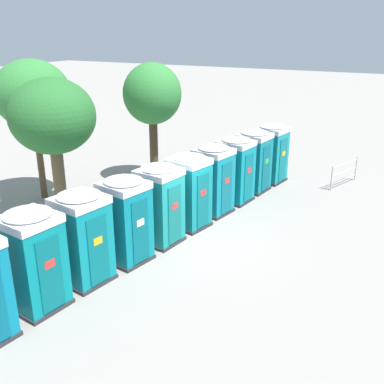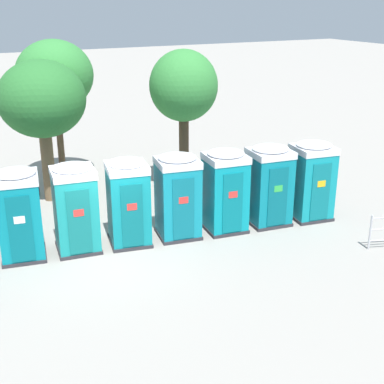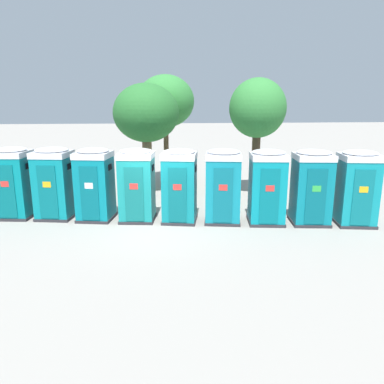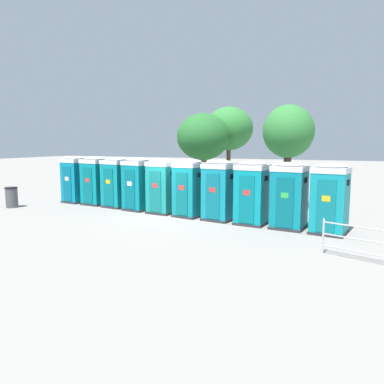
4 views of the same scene
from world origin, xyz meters
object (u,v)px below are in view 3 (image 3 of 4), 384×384
object	(u,v)px
portapotty_1	(14,182)
portapotty_5	(180,185)
portapotty_8	(311,187)
portapotty_9	(357,187)
street_tree_2	(146,114)
portapotty_4	(137,185)
portapotty_7	(267,186)
portapotty_6	(223,186)
portapotty_2	(54,183)
portapotty_3	(95,184)
street_tree_1	(165,102)
street_tree_0	(258,109)

from	to	relation	value
portapotty_1	portapotty_5	size ratio (longest dim) A/B	1.00
portapotty_8	portapotty_9	world-z (taller)	same
portapotty_8	street_tree_2	distance (m)	8.03
portapotty_1	portapotty_8	world-z (taller)	same
portapotty_4	portapotty_7	world-z (taller)	same
portapotty_6	portapotty_9	world-z (taller)	same
portapotty_5	portapotty_9	world-z (taller)	same
portapotty_5	portapotty_8	world-z (taller)	same
portapotty_1	portapotty_8	size ratio (longest dim) A/B	1.00
portapotty_2	portapotty_4	xyz separation A→B (m)	(2.93, -0.55, 0.00)
portapotty_3	portapotty_6	size ratio (longest dim) A/B	1.00
street_tree_2	portapotty_2	bearing A→B (deg)	-129.78
portapotty_1	street_tree_1	xyz separation A→B (m)	(5.57, 5.43, 2.79)
portapotty_3	street_tree_0	bearing A→B (deg)	26.13
street_tree_0	street_tree_2	xyz separation A→B (m)	(-4.83, 0.93, -0.21)
portapotty_2	portapotty_8	distance (m)	8.94
portapotty_1	portapotty_9	size ratio (longest dim) A/B	1.00
portapotty_8	portapotty_9	size ratio (longest dim) A/B	1.00
portapotty_5	street_tree_2	size ratio (longest dim) A/B	0.52
portapotty_1	portapotty_2	distance (m)	1.49
portapotty_6	portapotty_8	world-z (taller)	same
portapotty_7	street_tree_2	size ratio (longest dim) A/B	0.52
portapotty_5	portapotty_8	xyz separation A→B (m)	(4.43, -0.62, -0.00)
portapotty_6	street_tree_1	size ratio (longest dim) A/B	0.47
portapotty_2	street_tree_0	size ratio (longest dim) A/B	0.50
portapotty_4	portapotty_6	size ratio (longest dim) A/B	1.00
portapotty_5	street_tree_0	bearing A→B (deg)	45.64
street_tree_2	street_tree_1	bearing A→B (deg)	63.35
street_tree_0	street_tree_1	bearing A→B (deg)	144.94
portapotty_2	portapotty_5	distance (m)	4.47
portapotty_8	street_tree_1	bearing A→B (deg)	123.78
portapotty_1	portapotty_7	xyz separation A→B (m)	(8.82, -1.46, 0.00)
portapotty_9	portapotty_6	bearing A→B (deg)	171.19
portapotty_7	street_tree_1	world-z (taller)	street_tree_1
portapotty_5	portapotty_6	distance (m)	1.49
portapotty_9	street_tree_1	xyz separation A→B (m)	(-6.20, 7.32, 2.79)
portapotty_3	portapotty_7	xyz separation A→B (m)	(5.89, -0.92, -0.00)
portapotty_6	street_tree_1	bearing A→B (deg)	105.00
portapotty_3	portapotty_9	bearing A→B (deg)	-8.74
portapotty_4	street_tree_1	distance (m)	6.89
street_tree_1	portapotty_2	bearing A→B (deg)	-125.98
street_tree_1	portapotty_5	bearing A→B (deg)	-87.33
portapotty_6	portapotty_7	xyz separation A→B (m)	(1.47, -0.25, 0.00)
portapotty_8	portapotty_3	bearing A→B (deg)	171.47
portapotty_1	portapotty_4	xyz separation A→B (m)	(4.40, -0.77, 0.00)
portapotty_2	street_tree_1	size ratio (longest dim) A/B	0.47
portapotty_7	portapotty_4	bearing A→B (deg)	171.11
portapotty_3	portapotty_6	xyz separation A→B (m)	(4.42, -0.67, -0.00)
portapotty_6	portapotty_8	bearing A→B (deg)	-8.34
portapotty_5	street_tree_1	distance (m)	7.03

